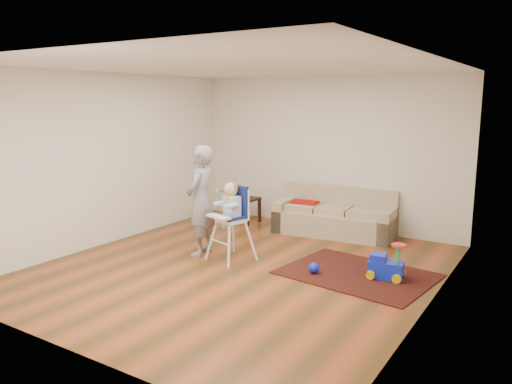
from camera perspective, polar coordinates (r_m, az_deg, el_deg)
The scene contains 9 objects.
ground at distance 6.95m, azimuth -1.78°, elevation -8.65°, with size 5.50×5.50×0.00m, color #4B3112.
room_envelope at distance 7.02m, azimuth 0.55°, elevation 7.20°, with size 5.04×5.52×2.72m.
sofa at distance 8.62m, azimuth 8.95°, elevation -2.30°, with size 2.08×1.00×0.78m.
side_table at distance 9.37m, azimuth -1.34°, elevation -2.10°, with size 0.47×0.47×0.47m, color black, non-canonical shape.
area_rug at distance 6.83m, azimuth 11.49°, elevation -9.15°, with size 1.87×1.40×0.01m, color black.
ride_on_toy at distance 6.67m, azimuth 14.68°, elevation -7.54°, with size 0.43×0.31×0.47m, color #1228D1, non-canonical shape.
toy_ball at distance 6.72m, azimuth 6.63°, elevation -8.61°, with size 0.14×0.14×0.14m, color #1228D1.
high_chair at distance 7.13m, azimuth -2.87°, elevation -3.55°, with size 0.65×0.65×1.14m.
adult at distance 7.39m, azimuth -6.35°, elevation -1.00°, with size 0.59×0.39×1.63m, color gray.
Camera 1 is at (3.69, -5.43, 2.28)m, focal length 35.00 mm.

